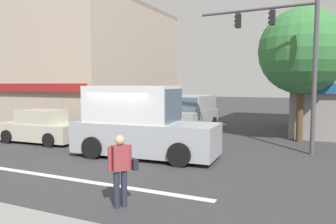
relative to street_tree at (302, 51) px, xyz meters
name	(u,v)px	position (x,y,z in m)	size (l,w,h in m)	color
ground_plane	(130,156)	(-5.89, -6.17, -4.39)	(120.00, 120.00, 0.00)	#333335
lane_marking_stripe	(69,179)	(-5.89, -9.67, -4.38)	(9.00, 0.24, 0.01)	silver
building_left_block	(78,66)	(-16.14, 3.15, -0.17)	(11.61, 12.07, 8.44)	tan
street_tree	(302,51)	(0.00, 0.00, 0.00)	(4.12, 4.12, 6.46)	#4C3823
utility_pole_near_left	(41,59)	(-14.28, -2.37, -0.07)	(1.40, 0.22, 8.34)	brown
utility_pole_far_right	(327,65)	(1.19, 3.79, -0.48)	(1.40, 0.22, 7.52)	brown
traffic_light_mast	(289,50)	(-0.35, -2.87, -0.21)	(4.88, 0.53, 6.20)	#47474C
box_truck_crossing_rightbound	(140,125)	(-5.46, -6.11, -3.14)	(5.72, 2.51, 2.75)	#999EA3
van_crossing_leftbound	(193,114)	(-6.19, 1.76, -3.38)	(2.11, 4.64, 2.11)	#999EA3
sedan_approaching_near	(41,128)	(-11.38, -5.40, -3.68)	(4.16, 2.01, 1.58)	#B7B29E
pedestrian_foreground_with_bag	(121,166)	(-3.26, -10.91, -3.44)	(0.57, 0.60, 1.67)	#232838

